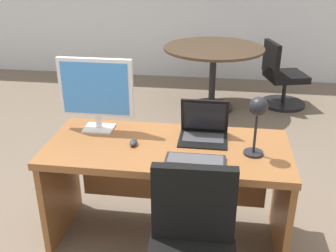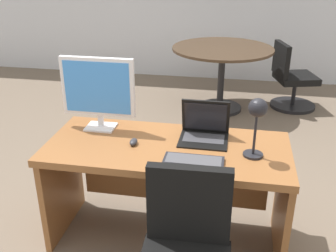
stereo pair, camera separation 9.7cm
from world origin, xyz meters
name	(u,v)px [view 1 (the left image)]	position (x,y,z in m)	size (l,w,h in m)	color
ground	(187,142)	(0.00, 1.50, 0.00)	(12.00, 12.00, 0.00)	#6B5B4C
desk	(168,169)	(0.00, 0.04, 0.53)	(1.54, 0.68, 0.72)	brown
monitor	(96,90)	(-0.50, 0.18, 1.01)	(0.50, 0.16, 0.50)	silver
laptop	(204,126)	(0.22, 0.16, 0.80)	(0.31, 0.27, 0.25)	black
keyboard	(195,160)	(0.19, -0.19, 0.74)	(0.35, 0.14, 0.02)	black
mouse	(134,143)	(-0.21, -0.03, 0.74)	(0.05, 0.08, 0.04)	#2D2D33
desk_lamp	(258,114)	(0.53, -0.06, 1.00)	(0.12, 0.14, 0.38)	black
meeting_table	(213,63)	(0.21, 2.50, 0.60)	(1.21, 1.21, 0.79)	black
meeting_chair_near	(281,81)	(1.07, 2.74, 0.33)	(0.58, 0.56, 0.83)	black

